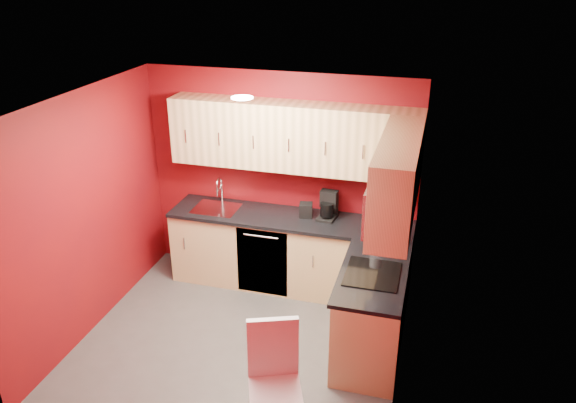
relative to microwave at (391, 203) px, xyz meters
The scene contains 21 objects.
floor 2.18m from the microwave, behind, with size 3.20×3.20×0.00m, color #464341.
ceiling 1.64m from the microwave, behind, with size 3.20×3.20×0.00m, color white.
wall_back 1.95m from the microwave, 136.99° to the left, with size 3.20×3.20×0.00m, color maroon.
wall_front 2.24m from the microwave, 129.35° to the right, with size 3.20×3.20×0.00m, color maroon.
wall_left 3.03m from the microwave, behind, with size 3.00×3.00×0.00m, color maroon.
wall_right 0.50m from the microwave, 44.09° to the right, with size 3.00×3.00×0.00m, color maroon.
base_cabinets_back 1.98m from the microwave, 140.04° to the left, with size 2.80×0.60×0.87m, color tan.
base_cabinets_right 1.23m from the microwave, 151.81° to the left, with size 0.60×1.30×0.87m, color tan.
countertop_back 1.73m from the microwave, 140.47° to the left, with size 2.80×0.63×0.04m, color black.
countertop_right 0.78m from the microwave, 162.04° to the left, with size 0.63×1.27×0.04m, color black.
upper_cabinets_back 1.65m from the microwave, 136.69° to the left, with size 2.80×0.35×0.75m, color #DBB47C.
upper_cabinets_right 0.33m from the microwave, 82.65° to the left, with size 0.35×1.55×0.75m.
microwave is the anchor object (origin of this frame).
cooktop 0.75m from the microwave, behind, with size 0.50×0.55×0.01m, color black.
sink 2.43m from the microwave, 154.40° to the left, with size 0.52×0.42×0.35m.
dishwasher_front 2.02m from the microwave, 153.81° to the left, with size 0.60×0.02×0.82m, color black.
downlight 1.62m from the microwave, behind, with size 0.20×0.20×0.01m, color white.
coffee_maker 1.44m from the microwave, 126.28° to the left, with size 0.19×0.26×0.32m, color black, non-canonical shape.
napkin_holder 1.62m from the microwave, 133.96° to the left, with size 0.15×0.15×0.16m, color black, non-canonical shape.
paper_towel 0.89m from the microwave, 103.12° to the left, with size 0.18×0.18×0.31m, color white, non-canonical shape.
dining_chair 1.84m from the microwave, 118.90° to the right, with size 0.42×0.44×1.03m, color silver, non-canonical shape.
Camera 1 is at (1.73, -4.38, 3.69)m, focal length 35.00 mm.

